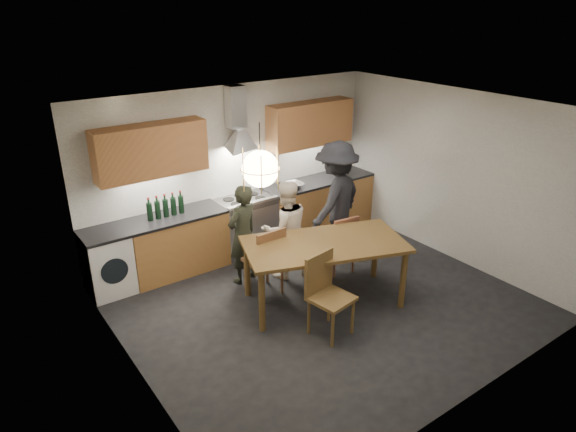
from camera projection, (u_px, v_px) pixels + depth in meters
ground at (322, 303)px, 6.89m from camera, size 5.00×5.00×0.00m
room_shell at (326, 183)px, 6.22m from camera, size 5.02×4.52×2.61m
counter_run at (247, 224)px, 8.18m from camera, size 5.00×0.62×0.90m
range_stove at (246, 225)px, 8.17m from camera, size 0.90×0.60×0.92m
wall_fixtures at (239, 135)px, 7.70m from camera, size 4.30×0.54×1.10m
pendant_lamp at (260, 169)px, 5.45m from camera, size 0.43×0.43×0.70m
dining_table at (324, 250)px, 6.64m from camera, size 2.29×1.67×0.87m
chair_back_left at (267, 258)px, 6.87m from camera, size 0.46×0.46×1.00m
chair_back_mid at (321, 249)px, 7.32m from camera, size 0.41×0.41×0.81m
chair_back_right at (342, 241)px, 7.45m from camera, size 0.45×0.45×0.91m
chair_front at (326, 289)px, 6.10m from camera, size 0.53×0.53×1.02m
person_left at (243, 234)px, 7.17m from camera, size 0.60×0.48×1.45m
person_mid at (286, 229)px, 7.31m from camera, size 0.82×0.71×1.46m
person_right at (336, 200)px, 7.84m from camera, size 1.35×1.06×1.84m
mixing_bowl at (293, 185)px, 8.41m from camera, size 0.35×0.35×0.08m
stock_pot at (341, 171)px, 8.98m from camera, size 0.28×0.28×0.15m
wine_bottles at (165, 206)px, 7.25m from camera, size 0.56×0.08×0.33m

